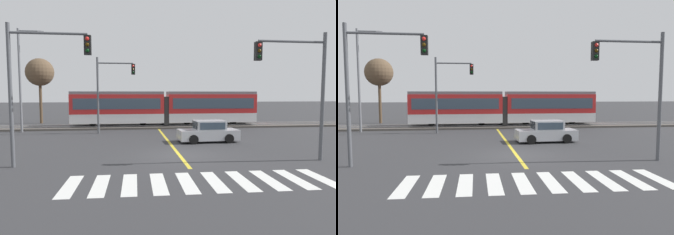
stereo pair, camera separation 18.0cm
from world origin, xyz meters
TOP-DOWN VIEW (x-y plane):
  - ground_plane at (0.00, 0.00)m, footprint 200.00×200.00m
  - track_bed at (0.00, 14.10)m, footprint 120.00×4.00m
  - rail_near at (0.00, 13.38)m, footprint 120.00×0.08m
  - rail_far at (0.00, 14.82)m, footprint 120.00×0.08m
  - light_rail_tram at (0.84, 14.10)m, footprint 18.50×2.64m
  - crosswalk_stripe_0 at (-4.95, -4.91)m, footprint 0.61×2.81m
  - crosswalk_stripe_1 at (-3.85, -4.93)m, footprint 0.61×2.81m
  - crosswalk_stripe_2 at (-2.75, -4.95)m, footprint 0.61×2.81m
  - crosswalk_stripe_3 at (-1.65, -4.97)m, footprint 0.61×2.81m
  - crosswalk_stripe_4 at (-0.55, -4.99)m, footprint 0.61×2.81m
  - crosswalk_stripe_5 at (0.55, -5.01)m, footprint 0.61×2.81m
  - crosswalk_stripe_6 at (1.65, -5.03)m, footprint 0.61×2.81m
  - crosswalk_stripe_7 at (2.75, -5.05)m, footprint 0.61×2.81m
  - crosswalk_stripe_8 at (3.85, -5.07)m, footprint 0.61×2.81m
  - crosswalk_stripe_9 at (4.95, -5.09)m, footprint 0.61×2.81m
  - lane_centre_line at (0.00, 4.55)m, footprint 0.20×15.10m
  - sedan_crossing at (2.78, 4.39)m, footprint 4.27×2.06m
  - traffic_light_far_left at (-4.38, 9.85)m, footprint 3.25×0.38m
  - traffic_light_near_left at (-6.95, -1.62)m, footprint 3.75×0.38m
  - traffic_light_near_right at (5.82, -2.04)m, footprint 3.75×0.38m
  - street_lamp_west at (-11.98, 11.44)m, footprint 2.27×0.28m
  - bare_tree_far_west at (-12.80, 19.52)m, footprint 3.10×3.10m

SIDE VIEW (x-z plane):
  - ground_plane at x=0.00m, z-range 0.00..0.00m
  - lane_centre_line at x=0.00m, z-range 0.00..0.01m
  - crosswalk_stripe_0 at x=-4.95m, z-range 0.00..0.01m
  - crosswalk_stripe_1 at x=-3.85m, z-range 0.00..0.01m
  - crosswalk_stripe_2 at x=-2.75m, z-range 0.00..0.01m
  - crosswalk_stripe_3 at x=-1.65m, z-range 0.00..0.01m
  - crosswalk_stripe_4 at x=-0.55m, z-range 0.00..0.01m
  - crosswalk_stripe_5 at x=0.55m, z-range 0.00..0.01m
  - crosswalk_stripe_6 at x=1.65m, z-range 0.00..0.01m
  - crosswalk_stripe_7 at x=2.75m, z-range 0.00..0.01m
  - crosswalk_stripe_8 at x=3.85m, z-range 0.00..0.01m
  - crosswalk_stripe_9 at x=4.95m, z-range 0.00..0.01m
  - track_bed at x=0.00m, z-range 0.00..0.18m
  - rail_near at x=0.00m, z-range 0.18..0.28m
  - rail_far at x=0.00m, z-range 0.18..0.28m
  - sedan_crossing at x=2.78m, z-range -0.06..1.46m
  - light_rail_tram at x=0.84m, z-range 0.33..3.76m
  - traffic_light_far_left at x=-4.38m, z-range 0.97..7.44m
  - traffic_light_near_right at x=5.82m, z-range 1.00..7.48m
  - traffic_light_near_left at x=-6.95m, z-range 1.04..7.66m
  - street_lamp_west at x=-11.98m, z-range 0.59..9.59m
  - bare_tree_far_west at x=-12.80m, z-range 2.08..9.44m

